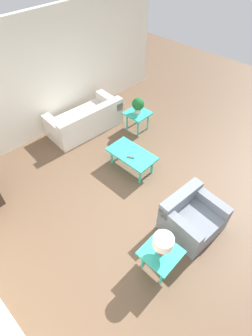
{
  "coord_description": "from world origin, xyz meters",
  "views": [
    {
      "loc": [
        -2.12,
        2.65,
        4.16
      ],
      "look_at": [
        0.29,
        0.13,
        0.55
      ],
      "focal_mm": 28.0,
      "sensor_mm": 36.0,
      "label": 1
    }
  ],
  "objects": [
    {
      "name": "side_table_lamp",
      "position": [
        -1.26,
        0.99,
        0.42
      ],
      "size": [
        0.55,
        0.55,
        0.5
      ],
      "color": "#2DB79E",
      "rests_on": "ground_plane"
    },
    {
      "name": "remote_control",
      "position": [
        0.5,
        -0.23,
        0.45
      ],
      "size": [
        0.16,
        0.12,
        0.02
      ],
      "color": "#4C4C51",
      "rests_on": "coffee_table"
    },
    {
      "name": "sofa",
      "position": [
        2.34,
        -0.56,
        0.28
      ],
      "size": [
        1.0,
        1.88,
        0.71
      ],
      "rotation": [
        0.0,
        0.0,
        1.5
      ],
      "color": "silver",
      "rests_on": "ground_plane"
    },
    {
      "name": "table_lamp",
      "position": [
        -1.26,
        0.99,
        0.78
      ],
      "size": [
        0.3,
        0.3,
        0.4
      ],
      "color": "red",
      "rests_on": "side_table_lamp"
    },
    {
      "name": "coffee_table",
      "position": [
        0.57,
        -0.34,
        0.39
      ],
      "size": [
        1.02,
        0.57,
        0.44
      ],
      "color": "#2DB79E",
      "rests_on": "ground_plane"
    },
    {
      "name": "armchair",
      "position": [
        -1.19,
        0.02,
        0.28
      ],
      "size": [
        0.93,
        1.0,
        0.68
      ],
      "rotation": [
        0.0,
        0.0,
        -1.67
      ],
      "color": "slate",
      "rests_on": "ground_plane"
    },
    {
      "name": "side_table_plant",
      "position": [
        1.41,
        -1.48,
        0.42
      ],
      "size": [
        0.55,
        0.55,
        0.5
      ],
      "color": "#2DB79E",
      "rests_on": "ground_plane"
    },
    {
      "name": "potted_plant",
      "position": [
        1.41,
        -1.48,
        0.72
      ],
      "size": [
        0.3,
        0.3,
        0.39
      ],
      "color": "#B2ADA3",
      "rests_on": "side_table_plant"
    },
    {
      "name": "ground_plane",
      "position": [
        0.0,
        0.0,
        0.0
      ],
      "size": [
        14.0,
        14.0,
        0.0
      ],
      "primitive_type": "plane",
      "color": "brown"
    },
    {
      "name": "wall_right",
      "position": [
        3.06,
        0.0,
        1.35
      ],
      "size": [
        0.12,
        7.2,
        2.7
      ],
      "color": "silver",
      "rests_on": "ground_plane"
    }
  ]
}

